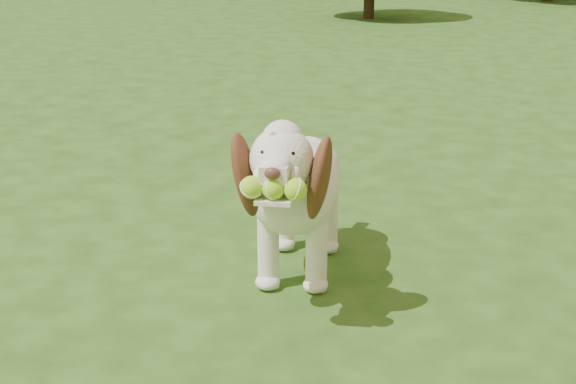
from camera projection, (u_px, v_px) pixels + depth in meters
The scene contains 2 objects.
ground at pixel (366, 313), 3.47m from camera, with size 80.00×80.00×0.00m, color #224814.
dog at pixel (297, 184), 3.67m from camera, with size 0.67×1.06×0.72m.
Camera 1 is at (1.44, -2.82, 1.51)m, focal length 60.00 mm.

